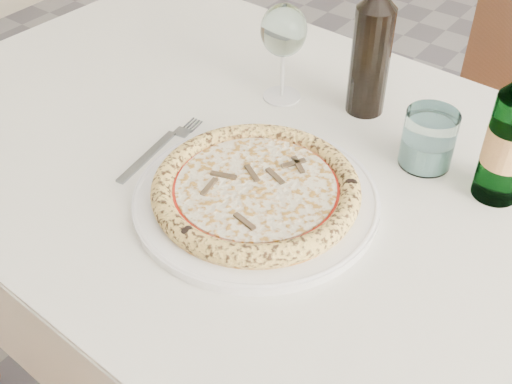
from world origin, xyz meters
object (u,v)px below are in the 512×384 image
dining_table (291,209)px  wine_bottle (372,50)px  wine_glass (284,33)px  plate (256,198)px  pizza (256,189)px  tumbler (428,142)px  beer_bottle (511,137)px  chair_far (505,106)px

dining_table → wine_bottle: 0.30m
dining_table → wine_glass: (-0.14, 0.16, 0.22)m
plate → pizza: bearing=-163.8°
pizza → wine_bottle: wine_bottle is taller
dining_table → pizza: size_ratio=4.91×
plate → pizza: 0.02m
tumbler → wine_glass: bearing=175.3°
wine_glass → beer_bottle: beer_bottle is taller
chair_far → pizza: 0.90m
chair_far → tumbler: size_ratio=9.94×
chair_far → pizza: chair_far is taller
pizza → wine_bottle: (0.00, 0.32, 0.09)m
pizza → dining_table: bearing=90.0°
pizza → beer_bottle: 0.37m
dining_table → pizza: pizza is taller
dining_table → beer_bottle: bearing=25.5°
wine_glass → beer_bottle: bearing=-4.3°
chair_far → plate: bearing=-98.3°
chair_far → pizza: bearing=-98.3°
dining_table → beer_bottle: 0.36m
wine_glass → beer_bottle: size_ratio=0.68×
dining_table → pizza: 0.15m
chair_far → tumbler: bearing=-86.8°
plate → tumbler: (0.16, 0.24, 0.03)m
pizza → beer_bottle: bearing=39.9°
chair_far → plate: 0.89m
wine_glass → tumbler: size_ratio=1.93×
plate → tumbler: bearing=56.4°
dining_table → tumbler: 0.25m
tumbler → wine_bottle: 0.19m
chair_far → beer_bottle: 0.72m
pizza → wine_glass: bearing=117.5°
plate → wine_bottle: wine_bottle is taller
dining_table → plate: bearing=-90.0°
chair_far → wine_bottle: (-0.12, -0.53, 0.34)m
chair_far → pizza: size_ratio=3.00×
chair_far → beer_bottle: beer_bottle is taller
wine_bottle → plate: bearing=-90.8°
chair_far → wine_bottle: wine_bottle is taller
beer_bottle → wine_bottle: bearing=162.4°
wine_bottle → tumbler: bearing=-27.4°
pizza → tumbler: tumbler is taller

